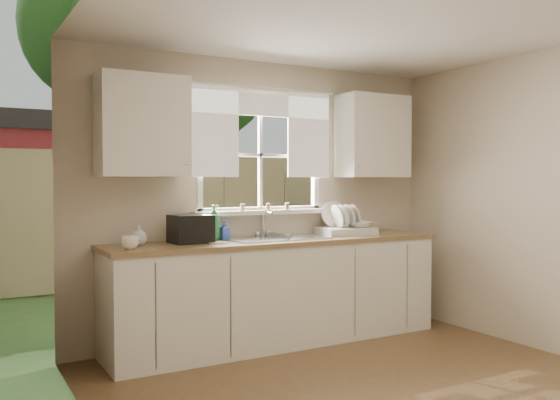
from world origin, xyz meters
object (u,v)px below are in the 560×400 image
soap_bottle_a (214,223)px  dish_rack (345,227)px  cup (130,242)px  black_appliance (191,229)px

soap_bottle_a → dish_rack: bearing=-15.2°
cup → black_appliance: (0.55, 0.20, 0.06)m
dish_rack → cup: 2.10m
soap_bottle_a → cup: soap_bottle_a is taller
dish_rack → black_appliance: 1.54m
cup → black_appliance: size_ratio=0.42×
cup → dish_rack: bearing=20.5°
black_appliance → cup: bearing=-162.9°
dish_rack → black_appliance: bearing=179.8°
soap_bottle_a → black_appliance: (-0.25, -0.10, -0.04)m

